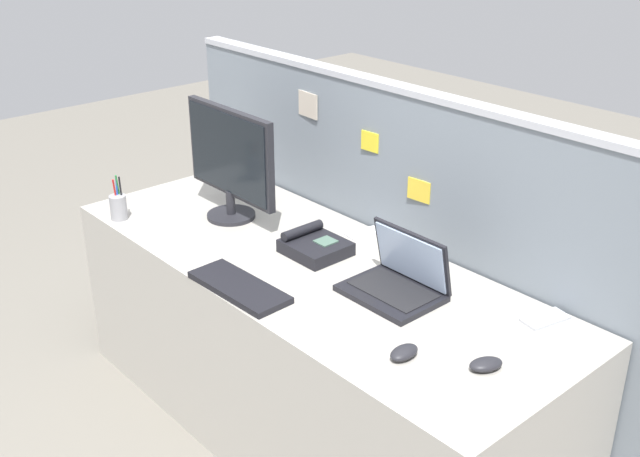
{
  "coord_description": "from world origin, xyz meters",
  "views": [
    {
      "loc": [
        1.85,
        -1.59,
        1.98
      ],
      "look_at": [
        0.0,
        0.05,
        0.84
      ],
      "focal_mm": 43.31,
      "sensor_mm": 36.0,
      "label": 1
    }
  ],
  "objects": [
    {
      "name": "computer_mouse_left_hand",
      "position": [
        0.62,
        -0.18,
        0.74
      ],
      "size": [
        0.06,
        0.1,
        0.03
      ],
      "primitive_type": "ellipsoid",
      "rotation": [
        0.0,
        0.0,
        0.04
      ],
      "color": "#232328",
      "rests_on": "desk"
    },
    {
      "name": "desktop_monitor",
      "position": [
        -0.52,
        0.04,
        0.97
      ],
      "size": [
        0.51,
        0.19,
        0.45
      ],
      "color": "#232328",
      "rests_on": "desk"
    },
    {
      "name": "pen_cup",
      "position": [
        -0.8,
        -0.32,
        0.78
      ],
      "size": [
        0.07,
        0.07,
        0.18
      ],
      "color": "#99999E",
      "rests_on": "desk"
    },
    {
      "name": "computer_mouse_right_hand",
      "position": [
        0.82,
        -0.05,
        0.74
      ],
      "size": [
        0.09,
        0.12,
        0.03
      ],
      "primitive_type": "ellipsoid",
      "rotation": [
        0.0,
        0.0,
        -0.38
      ],
      "color": "#232328",
      "rests_on": "desk"
    },
    {
      "name": "cell_phone_silver_slab",
      "position": [
        0.78,
        0.29,
        0.73
      ],
      "size": [
        0.1,
        0.16,
        0.01
      ],
      "primitive_type": "cube",
      "rotation": [
        0.0,
        0.0,
        -0.22
      ],
      "color": "#B7BAC1",
      "rests_on": "desk"
    },
    {
      "name": "laptop",
      "position": [
        0.35,
        0.08,
        0.78
      ],
      "size": [
        0.31,
        0.24,
        0.21
      ],
      "color": "black",
      "rests_on": "desk"
    },
    {
      "name": "desk",
      "position": [
        0.0,
        0.0,
        0.36
      ],
      "size": [
        2.04,
        0.76,
        0.72
      ],
      "primitive_type": "cube",
      "color": "#ADA89E",
      "rests_on": "ground_plane"
    },
    {
      "name": "cubicle_divider",
      "position": [
        -0.0,
        0.42,
        0.65
      ],
      "size": [
        2.35,
        0.08,
        1.3
      ],
      "color": "gray",
      "rests_on": "ground_plane"
    },
    {
      "name": "keyboard_main",
      "position": [
        -0.01,
        -0.3,
        0.73
      ],
      "size": [
        0.39,
        0.16,
        0.02
      ],
      "primitive_type": "cube",
      "rotation": [
        0.0,
        0.0,
        0.03
      ],
      "color": "black",
      "rests_on": "desk"
    },
    {
      "name": "ground_plane",
      "position": [
        0.0,
        0.0,
        0.0
      ],
      "size": [
        10.0,
        10.0,
        0.0
      ],
      "primitive_type": "plane",
      "color": "slate"
    },
    {
      "name": "desk_phone",
      "position": [
        -0.05,
        0.07,
        0.75
      ],
      "size": [
        0.21,
        0.2,
        0.08
      ],
      "color": "black",
      "rests_on": "desk"
    },
    {
      "name": "cell_phone_white_slab",
      "position": [
        -0.05,
        0.32,
        0.73
      ],
      "size": [
        0.08,
        0.15,
        0.01
      ],
      "primitive_type": "cube",
      "rotation": [
        0.0,
        0.0,
        -0.17
      ],
      "color": "silver",
      "rests_on": "desk"
    }
  ]
}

